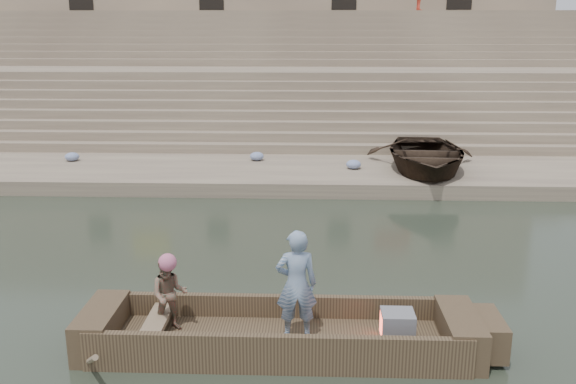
# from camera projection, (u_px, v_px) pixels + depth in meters

# --- Properties ---
(ground) EXTENTS (120.00, 120.00, 0.00)m
(ground) POSITION_uv_depth(u_px,v_px,m) (120.00, 290.00, 10.84)
(ground) COLOR #262F23
(ground) RESTS_ON ground
(lower_landing) EXTENTS (32.00, 4.00, 0.40)m
(lower_landing) POSITION_uv_depth(u_px,v_px,m) (200.00, 173.00, 18.50)
(lower_landing) COLOR gray
(lower_landing) RESTS_ON ground
(mid_landing) EXTENTS (32.00, 3.00, 2.80)m
(mid_landing) POSITION_uv_depth(u_px,v_px,m) (231.00, 103.00, 25.42)
(mid_landing) COLOR gray
(mid_landing) RESTS_ON ground
(upper_landing) EXTENTS (32.00, 3.00, 5.20)m
(upper_landing) POSITION_uv_depth(u_px,v_px,m) (247.00, 64.00, 31.86)
(upper_landing) COLOR gray
(upper_landing) RESTS_ON ground
(ghat_steps) EXTENTS (32.00, 11.00, 5.20)m
(ghat_steps) POSITION_uv_depth(u_px,v_px,m) (235.00, 89.00, 26.95)
(ghat_steps) COLOR gray
(ghat_steps) RESTS_ON ground
(building_wall) EXTENTS (32.00, 5.07, 11.20)m
(building_wall) POSITION_uv_depth(u_px,v_px,m) (254.00, 6.00, 34.94)
(building_wall) COLOR tan
(building_wall) RESTS_ON ground
(main_rowboat) EXTENTS (5.00, 1.30, 0.22)m
(main_rowboat) POSITION_uv_depth(u_px,v_px,m) (279.00, 343.00, 8.79)
(main_rowboat) COLOR brown
(main_rowboat) RESTS_ON ground
(rowboat_trim) EXTENTS (6.04, 2.63, 1.77)m
(rowboat_trim) POSITION_uv_depth(u_px,v_px,m) (293.00, 331.00, 8.73)
(rowboat_trim) COLOR brown
(rowboat_trim) RESTS_ON ground
(standing_man) EXTENTS (0.62, 0.44, 1.59)m
(standing_man) POSITION_uv_depth(u_px,v_px,m) (296.00, 285.00, 8.55)
(standing_man) COLOR navy
(standing_man) RESTS_ON main_rowboat
(rowing_man) EXTENTS (0.60, 0.51, 1.10)m
(rowing_man) POSITION_uv_depth(u_px,v_px,m) (169.00, 294.00, 8.81)
(rowing_man) COLOR #2A7E5E
(rowing_man) RESTS_ON main_rowboat
(television) EXTENTS (0.46, 0.42, 0.40)m
(television) POSITION_uv_depth(u_px,v_px,m) (397.00, 325.00, 8.65)
(television) COLOR slate
(television) RESTS_ON main_rowboat
(beached_rowboat) EXTENTS (3.56, 4.78, 0.95)m
(beached_rowboat) POSITION_uv_depth(u_px,v_px,m) (425.00, 154.00, 17.91)
(beached_rowboat) COLOR #2D2116
(beached_rowboat) RESTS_ON lower_landing
(cloth_bundles) EXTENTS (9.18, 1.50, 0.26)m
(cloth_bundles) POSITION_uv_depth(u_px,v_px,m) (225.00, 159.00, 18.92)
(cloth_bundles) COLOR #3F5999
(cloth_bundles) RESTS_ON lower_landing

